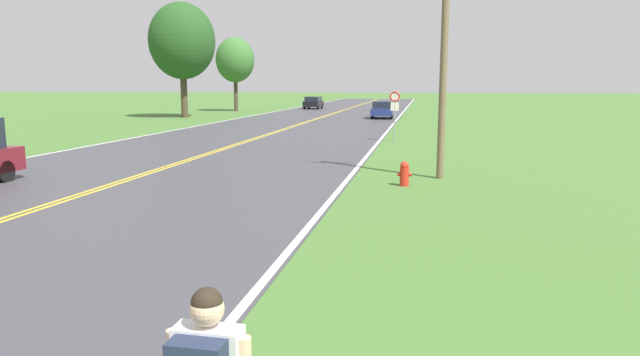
% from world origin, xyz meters
% --- Properties ---
extents(fire_hydrant, '(0.44, 0.28, 0.77)m').
position_xyz_m(fire_hydrant, '(9.00, 19.95, 0.39)').
color(fire_hydrant, red).
rests_on(fire_hydrant, ground).
extents(traffic_sign, '(0.60, 0.10, 2.75)m').
position_xyz_m(traffic_sign, '(7.93, 33.61, 2.08)').
color(traffic_sign, gray).
rests_on(traffic_sign, ground).
extents(utility_pole_midground, '(1.80, 0.24, 7.77)m').
position_xyz_m(utility_pole_midground, '(10.12, 21.62, 4.04)').
color(utility_pole_midground, brown).
rests_on(utility_pole_midground, ground).
extents(tree_mid_treeline, '(4.37, 4.37, 8.28)m').
position_xyz_m(tree_mid_treeline, '(-11.83, 65.27, 5.74)').
color(tree_mid_treeline, '#473828').
rests_on(tree_mid_treeline, ground).
extents(tree_right_cluster, '(6.02, 6.02, 10.43)m').
position_xyz_m(tree_right_cluster, '(-12.49, 52.48, 6.94)').
color(tree_right_cluster, '#473828').
rests_on(tree_right_cluster, ground).
extents(car_dark_blue_sedan_approaching, '(2.04, 4.10, 1.55)m').
position_xyz_m(car_dark_blue_sedan_approaching, '(5.70, 54.47, 0.80)').
color(car_dark_blue_sedan_approaching, black).
rests_on(car_dark_blue_sedan_approaching, ground).
extents(car_black_hatchback_mid_near, '(1.94, 3.90, 1.53)m').
position_xyz_m(car_black_hatchback_mid_near, '(-4.23, 72.52, 0.82)').
color(car_black_hatchback_mid_near, black).
rests_on(car_black_hatchback_mid_near, ground).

